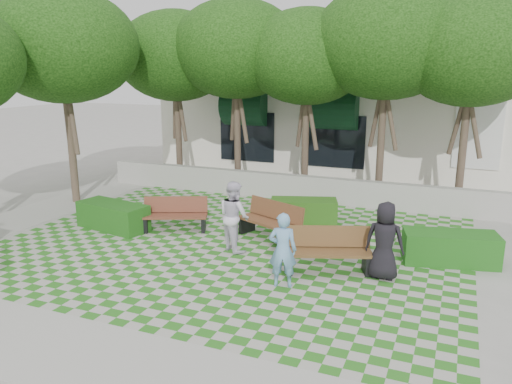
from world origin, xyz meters
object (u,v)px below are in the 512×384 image
at_px(bench_mid, 271,222).
at_px(hedge_west, 113,216).
at_px(bench_east, 328,251).
at_px(hedge_east, 450,248).
at_px(person_white, 234,216).
at_px(hedge_midright, 304,210).
at_px(person_dark, 385,241).
at_px(person_blue, 283,250).
at_px(bench_west, 175,215).

xyz_separation_m(bench_mid, hedge_west, (-4.60, -0.90, -0.12)).
relative_size(bench_east, hedge_east, 0.95).
xyz_separation_m(bench_east, person_white, (-2.59, 0.46, 0.41)).
distance_m(bench_mid, hedge_midright, 1.95).
distance_m(person_dark, person_white, 3.85).
bearing_deg(hedge_east, hedge_west, -174.38).
relative_size(person_blue, person_dark, 0.94).
relative_size(bench_east, hedge_west, 0.95).
height_order(hedge_west, person_dark, person_dark).
xyz_separation_m(bench_east, bench_west, (-4.84, 1.27, -0.03)).
bearing_deg(hedge_west, person_white, -3.49).
distance_m(bench_mid, hedge_west, 4.69).
relative_size(hedge_east, person_white, 1.19).
bearing_deg(bench_mid, bench_west, -149.33).
bearing_deg(bench_west, bench_mid, -16.52).
relative_size(bench_east, person_white, 1.14).
xyz_separation_m(hedge_midright, hedge_west, (-4.95, -2.81, 0.03)).
height_order(person_blue, person_dark, person_dark).
relative_size(bench_east, person_dark, 1.18).
relative_size(hedge_west, person_white, 1.20).
bearing_deg(bench_mid, person_blue, -40.94).
bearing_deg(bench_mid, person_white, -92.91).
relative_size(bench_west, person_white, 1.06).
xyz_separation_m(bench_west, person_dark, (6.09, -1.18, 0.42)).
bearing_deg(hedge_west, bench_west, 17.58).
distance_m(hedge_west, person_blue, 6.22).
relative_size(bench_west, person_dark, 1.09).
height_order(hedge_midright, person_blue, person_blue).
bearing_deg(bench_west, person_blue, -53.90).
bearing_deg(bench_mid, bench_east, -14.90).
bearing_deg(hedge_midright, hedge_east, -24.08).
relative_size(hedge_west, person_dark, 1.24).
bearing_deg(person_blue, hedge_midright, -92.40).
bearing_deg(hedge_midright, bench_west, -144.77).
distance_m(person_blue, person_white, 2.50).
xyz_separation_m(bench_east, hedge_west, (-6.61, 0.71, -0.11)).
bearing_deg(person_white, person_blue, 173.22).
height_order(hedge_midright, person_white, person_white).
height_order(hedge_east, person_blue, person_blue).
height_order(bench_mid, hedge_east, bench_mid).
height_order(bench_mid, bench_west, bench_mid).
distance_m(person_blue, person_dark, 2.32).
xyz_separation_m(bench_mid, hedge_midright, (0.36, 1.91, -0.15)).
distance_m(hedge_midright, person_dark, 4.52).
height_order(hedge_east, person_dark, person_dark).
relative_size(hedge_midright, hedge_west, 0.91).
relative_size(bench_east, hedge_midright, 1.04).
xyz_separation_m(hedge_east, person_blue, (-3.30, -2.79, 0.45)).
distance_m(hedge_west, person_dark, 7.90).
height_order(person_blue, person_white, person_white).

